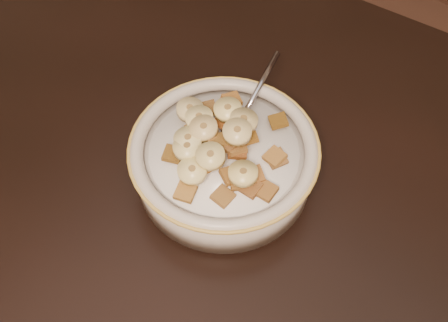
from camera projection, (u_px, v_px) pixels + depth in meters
The scene contains 40 objects.
table at pixel (229, 235), 0.57m from camera, with size 1.40×0.90×0.04m, color black.
chair at pixel (388, 26), 1.08m from camera, with size 0.47×0.47×1.06m, color #3B2419.
cereal_bowl at pixel (224, 164), 0.58m from camera, with size 0.20×0.20×0.05m, color #BBAEA1.
milk at pixel (224, 151), 0.56m from camera, with size 0.17×0.17×0.00m, color white.
spoon at pixel (237, 128), 0.57m from camera, with size 0.04×0.05×0.01m, color #9C9EB2.
cereal_square_0 at pixel (217, 146), 0.53m from camera, with size 0.02×0.02×0.01m, color brown.
cereal_square_1 at pixel (185, 192), 0.52m from camera, with size 0.02×0.02×0.01m, color olive.
cereal_square_2 at pixel (228, 101), 0.59m from camera, with size 0.02×0.02×0.01m, color #9A5F32.
cereal_square_3 at pixel (224, 121), 0.56m from camera, with size 0.02×0.02×0.01m, color #98511D.
cereal_square_4 at pixel (276, 159), 0.54m from camera, with size 0.02×0.02×0.01m, color brown.
cereal_square_5 at pixel (173, 154), 0.54m from camera, with size 0.02×0.02×0.01m, color brown.
cereal_square_6 at pixel (207, 163), 0.53m from camera, with size 0.02×0.02×0.01m, color brown.
cereal_square_7 at pixel (231, 175), 0.52m from camera, with size 0.02×0.02×0.01m, color brown.
cereal_square_8 at pixel (223, 196), 0.52m from camera, with size 0.02×0.02×0.01m, color brown.
cereal_square_9 at pixel (237, 150), 0.53m from camera, with size 0.02×0.02×0.01m, color brown.
cereal_square_10 at pixel (248, 137), 0.55m from camera, with size 0.02×0.02×0.01m, color brown.
cereal_square_11 at pixel (197, 128), 0.55m from camera, with size 0.02×0.02×0.01m, color brown.
cereal_square_12 at pixel (207, 109), 0.58m from camera, with size 0.02×0.02×0.01m, color brown.
cereal_square_13 at pixel (251, 187), 0.52m from camera, with size 0.02×0.02×0.01m, color brown.
cereal_square_14 at pixel (230, 144), 0.53m from camera, with size 0.02×0.02×0.01m, color brown.
cereal_square_15 at pixel (278, 121), 0.57m from camera, with size 0.02×0.02×0.01m, color brown.
cereal_square_16 at pixel (235, 147), 0.53m from camera, with size 0.02×0.02×0.01m, color olive.
cereal_square_17 at pixel (275, 157), 0.54m from camera, with size 0.02×0.02×0.01m, color #905D24.
cereal_square_18 at pixel (239, 181), 0.52m from camera, with size 0.02×0.02×0.01m, color brown.
cereal_square_19 at pixel (254, 176), 0.53m from camera, with size 0.02×0.02×0.01m, color brown.
cereal_square_20 at pixel (219, 140), 0.54m from camera, with size 0.02×0.02×0.01m, color brown.
cereal_square_21 at pixel (232, 100), 0.59m from camera, with size 0.02×0.02×0.01m, color #985B1F.
cereal_square_22 at pixel (266, 191), 0.52m from camera, with size 0.02×0.02×0.01m, color brown.
cereal_square_23 at pixel (207, 155), 0.53m from camera, with size 0.02×0.02×0.01m, color brown.
banana_slice_0 at pixel (192, 171), 0.52m from camera, with size 0.03×0.03×0.01m, color beige.
banana_slice_1 at pixel (199, 118), 0.55m from camera, with size 0.03×0.03×0.01m, color #F0E490.
banana_slice_2 at pixel (237, 132), 0.52m from camera, with size 0.03×0.03×0.01m, color #FFE08D.
banana_slice_3 at pixel (187, 148), 0.53m from camera, with size 0.03×0.03×0.01m, color #E7D783.
banana_slice_4 at pixel (243, 174), 0.51m from camera, with size 0.03×0.03×0.01m, color #E3D482.
banana_slice_5 at pixel (244, 121), 0.54m from camera, with size 0.03×0.03×0.01m, color #D7BE80.
banana_slice_6 at pixel (204, 129), 0.54m from camera, with size 0.03×0.03×0.01m, color #D5BD7B.
banana_slice_7 at pixel (210, 156), 0.52m from camera, with size 0.03×0.03×0.01m, color #CEBF6C.
banana_slice_8 at pixel (228, 110), 0.55m from camera, with size 0.03×0.03×0.01m, color #E4C87C.
banana_slice_9 at pixel (188, 139), 0.54m from camera, with size 0.03×0.03×0.01m, color #E6DD88.
banana_slice_10 at pixel (190, 110), 0.56m from camera, with size 0.03×0.03×0.01m, color #CBBC84.
Camera 1 is at (0.14, -0.22, 1.25)m, focal length 40.00 mm.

